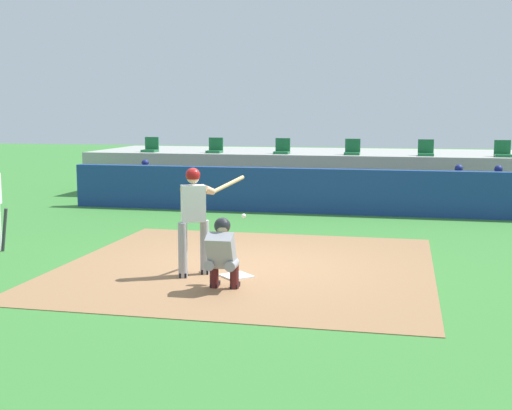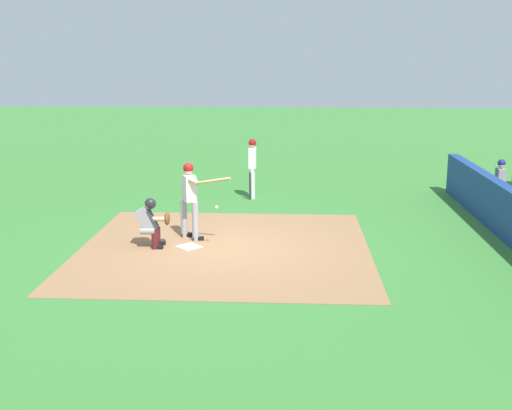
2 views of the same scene
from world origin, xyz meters
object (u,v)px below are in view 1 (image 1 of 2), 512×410
Objects in this scene: catcher_crouched at (222,251)px; dugout_player_0 at (144,181)px; stadium_seat_1 at (215,149)px; batter_at_plate at (195,214)px; stadium_seat_4 at (426,151)px; home_plate at (236,276)px; stadium_seat_3 at (352,150)px; dugout_player_2 at (498,189)px; stadium_seat_5 at (503,152)px; dugout_player_1 at (458,188)px; stadium_seat_0 at (151,148)px; stadium_seat_2 at (282,149)px.

dugout_player_0 is at bearing 118.35° from catcher_crouched.
catcher_crouched is 3.81× the size of stadium_seat_1.
stadium_seat_4 is at bearing 68.99° from batter_at_plate.
stadium_seat_4 reaches higher than catcher_crouched.
stadium_seat_3 is (1.08, 10.18, 1.51)m from home_plate.
dugout_player_2 is at bearing 54.92° from batter_at_plate.
dugout_player_0 is 6.34m from stadium_seat_3.
stadium_seat_5 is at bearing 0.00° from stadium_seat_1.
dugout_player_1 is (4.07, 8.14, 0.65)m from home_plate.
stadium_seat_5 is at bearing 0.00° from stadium_seat_0.
stadium_seat_5 is at bearing 11.20° from dugout_player_0.
stadium_seat_4 is 2.17m from stadium_seat_5.
dugout_player_1 is 3.72m from stadium_seat_3.
dugout_player_1 is 2.71× the size of stadium_seat_1.
stadium_seat_5 reaches higher than batter_at_plate.
stadium_seat_0 is 6.50m from stadium_seat_3.
home_plate is at bearing -61.98° from stadium_seat_0.
dugout_player_1 is at bearing -34.26° from stadium_seat_3.
stadium_seat_4 is at bearing 73.49° from catcher_crouched.
stadium_seat_0 and stadium_seat_2 have the same top height.
stadium_seat_1 is 1.00× the size of stadium_seat_5.
dugout_player_0 is 2.73m from stadium_seat_1.
stadium_seat_4 is at bearing 14.09° from dugout_player_0.
dugout_player_2 is 8.62m from stadium_seat_1.
stadium_seat_4 is at bearing 72.29° from home_plate.
stadium_seat_1 is (-3.25, 10.18, 1.51)m from home_plate.
catcher_crouched is at bearing -119.57° from dugout_player_2.
stadium_seat_1 reaches higher than dugout_player_0.
stadium_seat_2 is at bearing 92.24° from batter_at_plate.
stadium_seat_3 is (4.33, 0.00, 0.00)m from stadium_seat_1.
stadium_seat_4 is at bearing 111.97° from dugout_player_1.
stadium_seat_4 is (6.50, 0.00, 0.00)m from stadium_seat_1.
dugout_player_0 is at bearing -151.65° from stadium_seat_2.
dugout_player_1 is 2.71× the size of stadium_seat_2.
stadium_seat_4 is (8.67, 0.00, 0.00)m from stadium_seat_0.
home_plate is 0.92× the size of stadium_seat_0.
catcher_crouched is 11.52m from stadium_seat_4.
stadium_seat_1 and stadium_seat_2 have the same top height.
stadium_seat_5 is at bearing 59.22° from batter_at_plate.
stadium_seat_1 is 4.33m from stadium_seat_3.
stadium_seat_5 is at bearing 0.00° from stadium_seat_4.
stadium_seat_3 is at bearing 0.00° from stadium_seat_0.
stadium_seat_5 is (5.42, 10.18, 1.51)m from home_plate.
stadium_seat_5 is at bearing 63.75° from catcher_crouched.
batter_at_plate is 3.76× the size of stadium_seat_5.
dugout_player_1 is at bearing -15.53° from stadium_seat_1.
stadium_seat_1 is at bearing 51.73° from dugout_player_0.
stadium_seat_4 reaches higher than batter_at_plate.
stadium_seat_0 is 1.00× the size of stadium_seat_4.
home_plate is 0.92× the size of stadium_seat_3.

